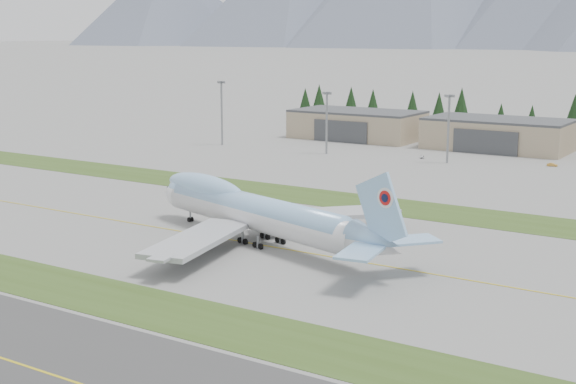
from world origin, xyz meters
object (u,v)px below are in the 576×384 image
Objects in this scene: hangar_left at (357,124)px; service_vehicle_a at (422,158)px; hangar_center at (498,134)px; service_vehicle_b at (552,166)px; boeing_747_freighter at (256,212)px.

hangar_left reaches higher than service_vehicle_a.
service_vehicle_b is at bearing -45.91° from hangar_center.
service_vehicle_a is (-14.02, -32.63, -5.39)m from hangar_center.
service_vehicle_a is at bearing -38.53° from hangar_left.
boeing_747_freighter is 148.47m from hangar_center.
hangar_center is 15.75× the size of service_vehicle_a.
service_vehicle_b is (80.69, -26.51, -5.39)m from hangar_left.
hangar_left is 52.66m from service_vehicle_a.
boeing_747_freighter is 117.01m from service_vehicle_a.
hangar_center reaches higher than service_vehicle_b.
hangar_left is at bearing 127.19° from boeing_747_freighter.
boeing_747_freighter is at bearing -89.45° from hangar_center.
service_vehicle_b is (39.71, 6.12, 0.00)m from service_vehicle_a.
boeing_747_freighter reaches higher than hangar_left.
boeing_747_freighter is 22.47× the size of service_vehicle_a.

